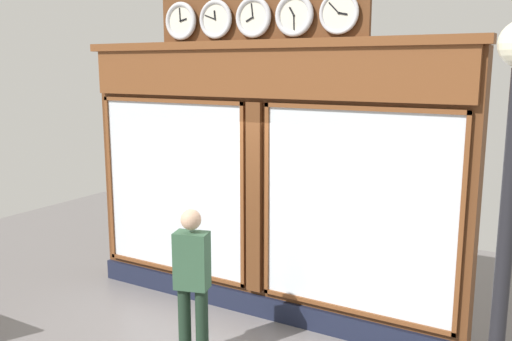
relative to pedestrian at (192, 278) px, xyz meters
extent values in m
cube|color=#5B3319|center=(-0.04, -1.43, 0.75)|extent=(5.15, 0.30, 3.37)
cube|color=#191E33|center=(-0.04, -1.26, -0.79)|extent=(5.15, 0.08, 0.28)
cube|color=brown|center=(-0.04, -1.24, 2.15)|extent=(5.05, 0.08, 0.58)
cube|color=brown|center=(-0.04, -1.26, 2.49)|extent=(5.25, 0.20, 0.10)
cube|color=silver|center=(-1.35, -1.27, 0.62)|extent=(2.23, 0.02, 2.29)
cube|color=brown|center=(-1.35, -1.25, 1.79)|extent=(2.33, 0.04, 0.05)
cube|color=brown|center=(-1.35, -1.25, -0.56)|extent=(2.33, 0.04, 0.05)
cube|color=brown|center=(-2.49, -1.25, 0.62)|extent=(0.05, 0.04, 2.39)
cube|color=brown|center=(-0.21, -1.25, 0.62)|extent=(0.05, 0.04, 2.39)
cube|color=silver|center=(1.28, -1.27, 0.62)|extent=(2.23, 0.02, 2.29)
cube|color=brown|center=(1.28, -1.25, 1.79)|extent=(2.33, 0.04, 0.05)
cube|color=brown|center=(1.28, -1.25, -0.56)|extent=(2.33, 0.04, 0.05)
cube|color=brown|center=(2.41, -1.25, 0.62)|extent=(0.05, 0.04, 2.39)
cube|color=brown|center=(0.14, -1.25, 0.62)|extent=(0.05, 0.04, 2.39)
cube|color=#5B3319|center=(-0.04, -1.25, 0.62)|extent=(0.20, 0.10, 2.39)
cube|color=#5B3319|center=(-0.04, -1.30, 2.79)|extent=(2.77, 0.06, 0.65)
cylinder|color=silver|center=(-1.10, -1.22, 2.79)|extent=(0.38, 0.02, 0.38)
torus|color=silver|center=(-1.10, -1.22, 2.79)|extent=(0.45, 0.04, 0.45)
cube|color=black|center=(-1.15, -1.21, 2.78)|extent=(0.10, 0.01, 0.04)
cube|color=black|center=(-1.04, -1.21, 2.85)|extent=(0.12, 0.01, 0.12)
sphere|color=black|center=(-1.10, -1.21, 2.79)|extent=(0.02, 0.02, 0.02)
cylinder|color=silver|center=(-0.57, -1.22, 2.79)|extent=(0.38, 0.02, 0.38)
torus|color=silver|center=(-0.57, -1.22, 2.79)|extent=(0.47, 0.07, 0.47)
cube|color=black|center=(-0.54, -1.21, 2.84)|extent=(0.07, 0.01, 0.10)
cube|color=black|center=(-0.57, -1.21, 2.71)|extent=(0.02, 0.01, 0.16)
sphere|color=black|center=(-0.57, -1.21, 2.79)|extent=(0.02, 0.02, 0.02)
cylinder|color=silver|center=(-0.04, -1.22, 2.79)|extent=(0.38, 0.02, 0.38)
torus|color=silver|center=(-0.04, -1.22, 2.79)|extent=(0.47, 0.06, 0.47)
cube|color=black|center=(0.01, -1.21, 2.77)|extent=(0.10, 0.01, 0.06)
cube|color=black|center=(-0.03, -1.21, 2.87)|extent=(0.03, 0.01, 0.16)
sphere|color=black|center=(-0.04, -1.21, 2.79)|extent=(0.02, 0.02, 0.02)
cylinder|color=silver|center=(0.49, -1.22, 2.79)|extent=(0.38, 0.02, 0.38)
torus|color=silver|center=(0.49, -1.22, 2.79)|extent=(0.46, 0.06, 0.46)
cube|color=black|center=(0.50, -1.21, 2.84)|extent=(0.03, 0.01, 0.10)
cube|color=black|center=(0.57, -1.21, 2.82)|extent=(0.15, 0.01, 0.06)
sphere|color=black|center=(0.49, -1.21, 2.79)|extent=(0.02, 0.02, 0.02)
cylinder|color=silver|center=(1.02, -1.22, 2.79)|extent=(0.38, 0.02, 0.38)
torus|color=silver|center=(1.02, -1.22, 2.79)|extent=(0.47, 0.06, 0.47)
cube|color=black|center=(0.98, -1.21, 2.81)|extent=(0.10, 0.01, 0.04)
cube|color=black|center=(1.03, -1.21, 2.87)|extent=(0.02, 0.01, 0.16)
sphere|color=black|center=(1.02, -1.21, 2.79)|extent=(0.02, 0.02, 0.02)
cylinder|color=#1C2F21|center=(0.10, 0.03, -0.52)|extent=(0.14, 0.14, 0.82)
cylinder|color=#1C2F21|center=(-0.10, -0.03, -0.52)|extent=(0.14, 0.14, 0.82)
cube|color=#33563D|center=(0.00, 0.00, 0.20)|extent=(0.41, 0.31, 0.62)
sphere|color=tan|center=(0.00, 0.00, 0.65)|extent=(0.22, 0.22, 0.22)
cylinder|color=black|center=(-3.09, 0.83, 0.65)|extent=(0.10, 0.10, 3.15)
camera|label=1|loc=(-3.42, 4.47, 2.23)|focal=38.73mm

